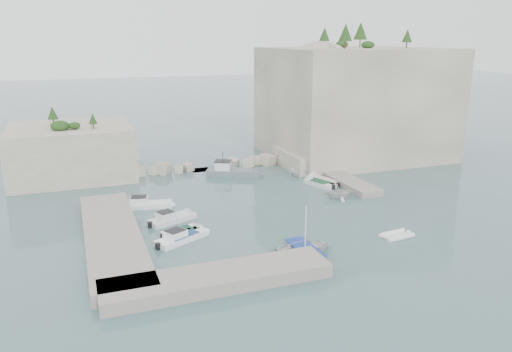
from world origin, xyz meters
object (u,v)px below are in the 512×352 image
object	(u,v)px
tender_east_b	(320,186)
tender_east_d	(302,176)
motorboat_c	(182,235)
motorboat_d	(182,240)
tender_east_c	(323,183)
tender_east_a	(338,198)
inflatable_dinghy	(396,237)
work_boat	(234,175)
motorboat_b	(172,222)
rowboat	(305,253)
motorboat_a	(147,207)

from	to	relation	value
tender_east_b	tender_east_d	bearing A→B (deg)	-17.29
motorboat_c	motorboat_d	distance (m)	1.43
tender_east_c	tender_east_b	bearing A→B (deg)	118.78
motorboat_d	tender_east_a	size ratio (longest dim) A/B	1.71
motorboat_c	tender_east_b	world-z (taller)	same
inflatable_dinghy	tender_east_d	bearing A→B (deg)	80.84
tender_east_c	work_boat	bearing A→B (deg)	36.45
tender_east_d	tender_east_c	bearing A→B (deg)	-136.92
motorboat_b	tender_east_a	size ratio (longest dim) A/B	1.57
rowboat	tender_east_c	size ratio (longest dim) A/B	0.94
inflatable_dinghy	motorboat_c	bearing A→B (deg)	151.24
tender_east_a	tender_east_d	distance (m)	10.40
tender_east_d	motorboat_b	bearing A→B (deg)	146.21
motorboat_d	work_boat	size ratio (longest dim) A/B	0.74
motorboat_a	tender_east_a	bearing A→B (deg)	0.01
inflatable_dinghy	work_boat	bearing A→B (deg)	99.76
motorboat_d	rowboat	bearing A→B (deg)	-62.31
tender_east_b	work_boat	world-z (taller)	work_boat
tender_east_c	tender_east_a	bearing A→B (deg)	152.05
tender_east_b	work_boat	bearing A→B (deg)	27.41
motorboat_d	rowboat	size ratio (longest dim) A/B	1.14
rowboat	tender_east_d	size ratio (longest dim) A/B	1.31
tender_east_b	tender_east_a	bearing A→B (deg)	157.25
motorboat_d	tender_east_d	xyz separation A→B (m)	(20.50, 16.65, 0.00)
motorboat_b	work_boat	size ratio (longest dim) A/B	0.68
rowboat	inflatable_dinghy	distance (m)	9.88
motorboat_a	motorboat_c	world-z (taller)	motorboat_a
motorboat_c	inflatable_dinghy	bearing A→B (deg)	-40.23
tender_east_b	tender_east_c	bearing A→B (deg)	-63.97
motorboat_c	tender_east_d	size ratio (longest dim) A/B	1.06
motorboat_d	tender_east_d	size ratio (longest dim) A/B	1.50
motorboat_b	tender_east_c	size ratio (longest dim) A/B	0.99
tender_east_b	motorboat_c	bearing A→B (deg)	97.50
motorboat_c	inflatable_dinghy	size ratio (longest dim) A/B	1.27
motorboat_a	tender_east_d	world-z (taller)	tender_east_d
tender_east_b	tender_east_c	world-z (taller)	same
motorboat_d	rowboat	xyz separation A→B (m)	(9.71, -6.60, 0.00)
tender_east_a	tender_east_c	size ratio (longest dim) A/B	0.63
motorboat_c	tender_east_b	xyz separation A→B (m)	(20.45, 10.28, 0.00)
rowboat	tender_east_a	bearing A→B (deg)	-41.76
tender_east_d	motorboat_d	bearing A→B (deg)	156.30
tender_east_a	rowboat	bearing A→B (deg)	154.92
tender_east_d	tender_east_a	bearing A→B (deg)	-153.74
tender_east_d	motorboat_c	bearing A→B (deg)	154.14
tender_east_c	work_boat	world-z (taller)	work_boat
rowboat	tender_east_c	xyz separation A→B (m)	(11.92, 19.27, 0.00)
motorboat_a	motorboat_c	distance (m)	9.66
motorboat_d	rowboat	distance (m)	11.74
motorboat_b	rowboat	xyz separation A→B (m)	(9.65, -11.93, 0.00)
inflatable_dinghy	rowboat	bearing A→B (deg)	174.46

